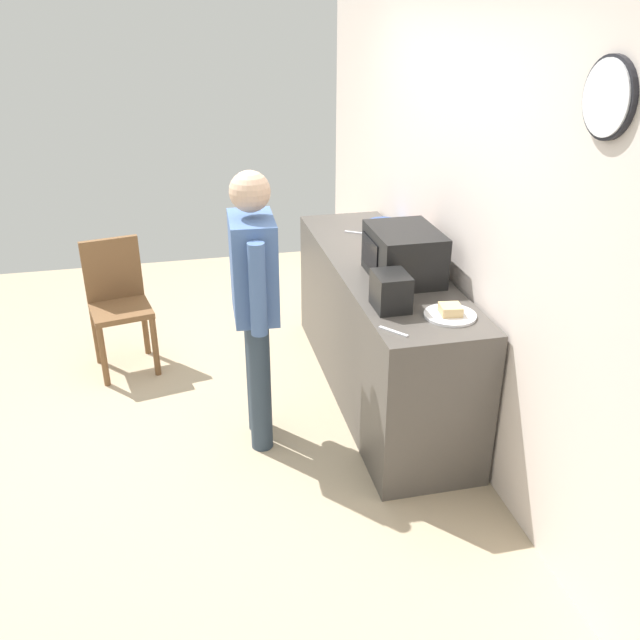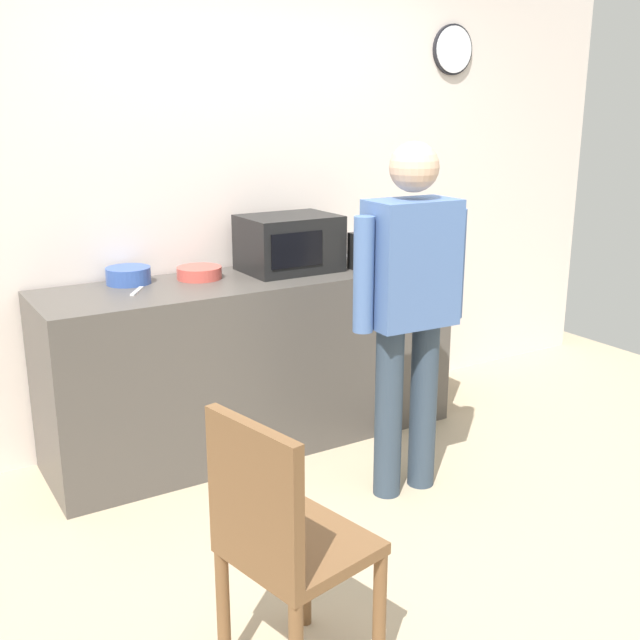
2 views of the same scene
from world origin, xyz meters
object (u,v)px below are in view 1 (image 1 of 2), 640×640
(fork_utensil, at_px, (356,233))
(spoon_utensil, at_px, (393,331))
(salad_bowl, at_px, (388,245))
(cereal_bowl, at_px, (383,227))
(wooden_chair, at_px, (118,299))
(toaster, at_px, (391,291))
(person_standing, at_px, (254,293))
(sandwich_plate, at_px, (450,313))
(microwave, at_px, (404,254))

(fork_utensil, relative_size, spoon_utensil, 1.00)
(salad_bowl, height_order, cereal_bowl, cereal_bowl)
(wooden_chair, bearing_deg, cereal_bowl, 85.17)
(toaster, xyz_separation_m, wooden_chair, (-1.42, -1.54, -0.51))
(toaster, height_order, wooden_chair, toaster)
(cereal_bowl, bearing_deg, toaster, -15.85)
(salad_bowl, xyz_separation_m, toaster, (0.91, -0.28, 0.07))
(cereal_bowl, distance_m, person_standing, 1.43)
(toaster, height_order, spoon_utensil, toaster)
(toaster, relative_size, person_standing, 0.13)
(salad_bowl, bearing_deg, spoon_utensil, -16.41)
(wooden_chair, bearing_deg, sandwich_plate, 48.88)
(fork_utensil, xyz_separation_m, spoon_utensil, (1.56, -0.23, 0.00))
(person_standing, xyz_separation_m, wooden_chair, (-1.13, -0.84, -0.44))
(cereal_bowl, xyz_separation_m, spoon_utensil, (1.54, -0.43, -0.04))
(toaster, distance_m, wooden_chair, 2.15)
(cereal_bowl, xyz_separation_m, fork_utensil, (-0.02, -0.20, -0.04))
(spoon_utensil, bearing_deg, fork_utensil, 171.48)
(sandwich_plate, relative_size, wooden_chair, 0.30)
(salad_bowl, bearing_deg, wooden_chair, -105.68)
(microwave, bearing_deg, person_standing, -82.63)
(sandwich_plate, xyz_separation_m, spoon_utensil, (0.11, -0.35, -0.01))
(cereal_bowl, relative_size, fork_utensil, 1.32)
(person_standing, relative_size, wooden_chair, 1.76)
(cereal_bowl, distance_m, fork_utensil, 0.20)
(toaster, bearing_deg, fork_utensil, 172.88)
(fork_utensil, bearing_deg, person_standing, -41.03)
(fork_utensil, height_order, spoon_utensil, same)
(cereal_bowl, xyz_separation_m, toaster, (1.26, -0.36, 0.06))
(microwave, relative_size, cereal_bowl, 2.23)
(microwave, relative_size, fork_utensil, 2.94)
(spoon_utensil, height_order, person_standing, person_standing)
(cereal_bowl, height_order, toaster, toaster)
(cereal_bowl, height_order, wooden_chair, cereal_bowl)
(spoon_utensil, height_order, wooden_chair, same)
(toaster, bearing_deg, person_standing, -112.41)
(person_standing, bearing_deg, sandwich_plate, 64.79)
(spoon_utensil, relative_size, person_standing, 0.10)
(microwave, distance_m, fork_utensil, 0.89)
(sandwich_plate, distance_m, cereal_bowl, 1.43)
(toaster, height_order, person_standing, person_standing)
(toaster, distance_m, spoon_utensil, 0.31)
(cereal_bowl, relative_size, spoon_utensil, 1.32)
(toaster, xyz_separation_m, spoon_utensil, (0.28, -0.07, -0.10))
(sandwich_plate, distance_m, spoon_utensil, 0.37)
(salad_bowl, bearing_deg, person_standing, -57.75)
(salad_bowl, relative_size, person_standing, 0.14)
(microwave, height_order, sandwich_plate, microwave)
(person_standing, bearing_deg, fork_utensil, 138.97)
(toaster, height_order, fork_utensil, toaster)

